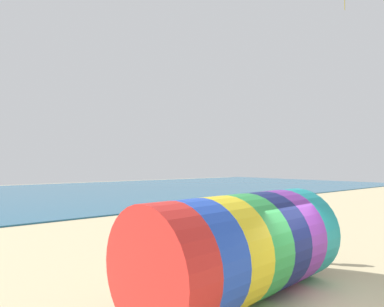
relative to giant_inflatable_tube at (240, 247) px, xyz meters
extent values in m
plane|color=#CCBA8C|center=(1.14, -1.63, -1.43)|extent=(120.00, 120.00, 0.00)
cube|color=#236084|center=(1.14, 35.79, -1.38)|extent=(120.00, 40.00, 0.10)
cylinder|color=red|center=(-2.80, -0.21, 0.00)|extent=(1.14, 2.91, 2.85)
cylinder|color=blue|center=(-1.87, -0.14, 0.00)|extent=(1.14, 2.91, 2.85)
cylinder|color=yellow|center=(-0.95, -0.07, 0.00)|extent=(1.14, 2.91, 2.85)
cylinder|color=green|center=(-0.03, 0.00, 0.00)|extent=(1.14, 2.91, 2.85)
cylinder|color=navy|center=(0.90, 0.07, 0.00)|extent=(1.14, 2.91, 2.85)
cylinder|color=purple|center=(1.82, 0.14, 0.00)|extent=(1.14, 2.91, 2.85)
cylinder|color=teal|center=(2.75, 0.21, 0.00)|extent=(1.14, 2.91, 2.85)
cylinder|color=black|center=(3.23, 0.24, 0.00)|extent=(0.26, 2.62, 2.62)
cylinder|color=#726651|center=(4.61, 0.56, -1.03)|extent=(0.24, 0.24, 0.79)
cube|color=white|center=(4.61, 0.56, -0.34)|extent=(0.42, 0.35, 0.59)
sphere|color=tan|center=(4.61, 0.56, 0.09)|extent=(0.21, 0.21, 0.21)
cylinder|color=black|center=(11.93, 6.41, -0.99)|extent=(0.24, 0.24, 0.87)
cube|color=yellow|center=(11.93, 6.41, -0.23)|extent=(0.26, 0.38, 0.65)
sphere|color=#9E7051|center=(11.93, 6.41, 0.24)|extent=(0.24, 0.24, 0.24)
camera|label=1|loc=(-7.04, -6.36, 2.27)|focal=32.00mm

